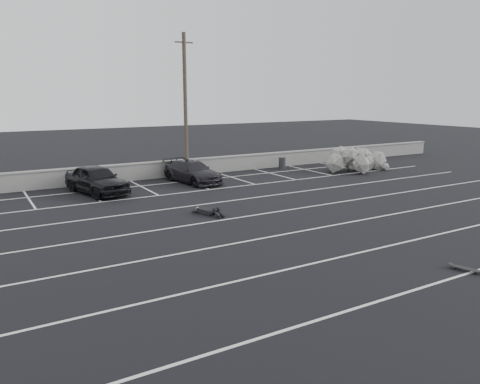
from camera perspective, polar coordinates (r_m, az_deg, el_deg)
ground at (r=18.15m, az=6.51°, el=-4.95°), size 120.00×120.00×0.00m
seawall at (r=30.11m, az=-9.74°, el=2.76°), size 50.00×0.45×1.06m
stall_lines at (r=21.65m, az=-0.71°, el=-2.10°), size 36.00×20.05×0.01m
car_left at (r=26.03m, az=-17.08°, el=1.47°), size 2.89×4.82×1.54m
car_right at (r=28.25m, az=-5.80°, el=2.48°), size 2.53×4.72×1.30m
utility_pole at (r=29.59m, az=-6.68°, el=10.36°), size 1.18×0.24×8.87m
trash_bin at (r=33.33m, az=5.15°, el=3.52°), size 0.59×0.59×0.82m
riprap_pile at (r=33.77m, az=14.47°, el=3.44°), size 5.14×3.79×1.46m
person at (r=20.87m, az=-4.35°, el=-2.05°), size 1.95×2.65×0.44m
skateboard at (r=15.78m, az=25.85°, el=-8.43°), size 0.44×0.86×0.10m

